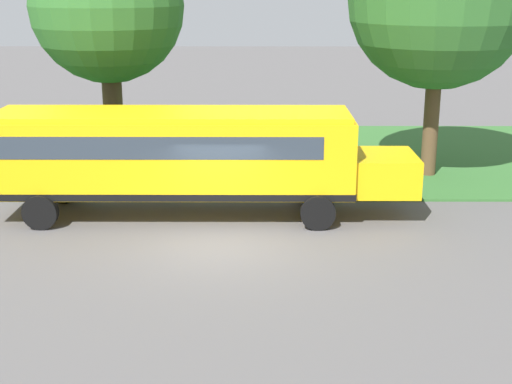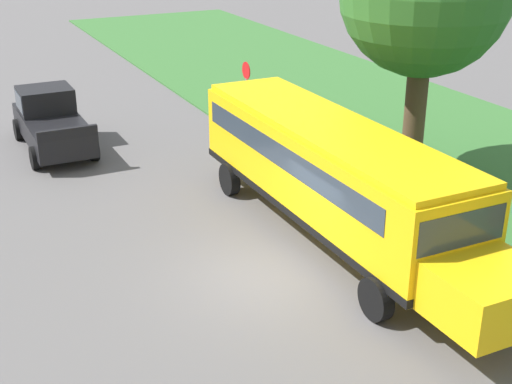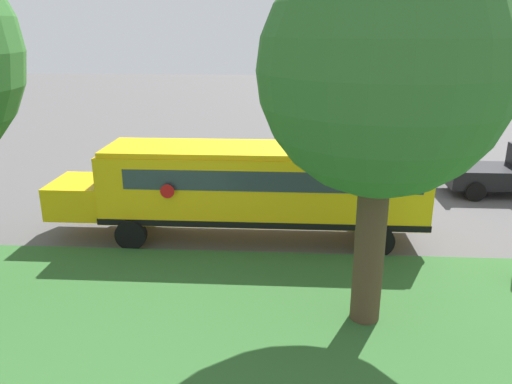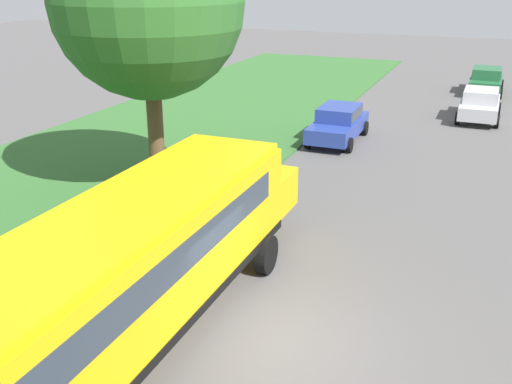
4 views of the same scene
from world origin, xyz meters
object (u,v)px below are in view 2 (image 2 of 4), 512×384
at_px(stop_sign, 246,88).
at_px(trash_bin, 288,129).
at_px(school_bus, 333,171).
at_px(pickup_truck, 51,119).

relative_size(stop_sign, trash_bin, 3.04).
xyz_separation_m(school_bus, pickup_truck, (5.30, -10.93, -0.85)).
bearing_deg(stop_sign, school_bus, 78.22).
xyz_separation_m(pickup_truck, stop_sign, (-7.30, 1.32, 0.66)).
bearing_deg(school_bus, pickup_truck, -64.15).
relative_size(school_bus, pickup_truck, 2.30).
distance_m(school_bus, stop_sign, 9.82).
relative_size(pickup_truck, trash_bin, 6.00).
height_order(pickup_truck, stop_sign, stop_sign).
height_order(school_bus, trash_bin, school_bus).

